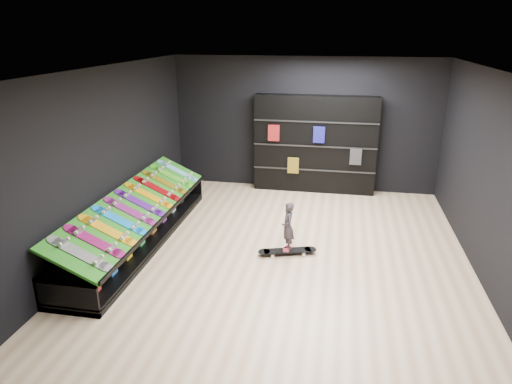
% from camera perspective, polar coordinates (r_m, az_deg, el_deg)
% --- Properties ---
extents(floor, '(6.00, 7.00, 0.01)m').
position_cam_1_polar(floor, '(7.71, 3.41, -7.74)').
color(floor, beige).
rests_on(floor, ground).
extents(ceiling, '(6.00, 7.00, 0.01)m').
position_cam_1_polar(ceiling, '(6.87, 3.93, 15.06)').
color(ceiling, white).
rests_on(ceiling, ground).
extents(wall_back, '(6.00, 0.02, 3.00)m').
position_cam_1_polar(wall_back, '(10.53, 6.06, 8.38)').
color(wall_back, black).
rests_on(wall_back, ground).
extents(wall_front, '(6.00, 0.02, 3.00)m').
position_cam_1_polar(wall_front, '(3.97, -2.83, -11.47)').
color(wall_front, black).
rests_on(wall_front, ground).
extents(wall_left, '(0.02, 7.00, 3.00)m').
position_cam_1_polar(wall_left, '(8.06, -18.07, 3.98)').
color(wall_left, black).
rests_on(wall_left, ground).
extents(wall_right, '(0.02, 7.00, 3.00)m').
position_cam_1_polar(wall_right, '(7.43, 27.26, 1.43)').
color(wall_right, black).
rests_on(wall_right, ground).
extents(display_rack, '(0.90, 4.50, 0.50)m').
position_cam_1_polar(display_rack, '(8.27, -14.40, -4.47)').
color(display_rack, black).
rests_on(display_rack, ground).
extents(turf_ramp, '(0.92, 4.50, 0.46)m').
position_cam_1_polar(turf_ramp, '(8.08, -14.35, -1.51)').
color(turf_ramp, '#1A6810').
rests_on(turf_ramp, display_rack).
extents(back_shelving, '(2.73, 0.32, 2.19)m').
position_cam_1_polar(back_shelving, '(10.43, 7.38, 5.92)').
color(back_shelving, black).
rests_on(back_shelving, ground).
extents(floor_skateboard, '(1.00, 0.50, 0.09)m').
position_cam_1_polar(floor_skateboard, '(7.67, 3.93, -7.50)').
color(floor_skateboard, black).
rests_on(floor_skateboard, ground).
extents(child, '(0.18, 0.22, 0.50)m').
position_cam_1_polar(child, '(7.54, 3.98, -5.53)').
color(child, black).
rests_on(child, floor_skateboard).
extents(display_board_0, '(0.93, 0.22, 0.50)m').
position_cam_1_polar(display_board_0, '(6.54, -21.13, -7.19)').
color(display_board_0, black).
rests_on(display_board_0, turf_ramp).
extents(display_board_1, '(0.93, 0.22, 0.50)m').
position_cam_1_polar(display_board_1, '(6.83, -19.51, -5.82)').
color(display_board_1, '#E5198C').
rests_on(display_board_1, turf_ramp).
extents(display_board_2, '(0.93, 0.22, 0.50)m').
position_cam_1_polar(display_board_2, '(7.13, -18.03, -4.56)').
color(display_board_2, orange).
rests_on(display_board_2, turf_ramp).
extents(display_board_3, '(0.93, 0.22, 0.50)m').
position_cam_1_polar(display_board_3, '(7.44, -16.68, -3.40)').
color(display_board_3, blue).
rests_on(display_board_3, turf_ramp).
extents(display_board_4, '(0.93, 0.22, 0.50)m').
position_cam_1_polar(display_board_4, '(7.75, -15.43, -2.33)').
color(display_board_4, '#2626BF').
rests_on(display_board_4, turf_ramp).
extents(display_board_5, '(0.93, 0.22, 0.50)m').
position_cam_1_polar(display_board_5, '(8.07, -14.29, -1.34)').
color(display_board_5, purple).
rests_on(display_board_5, turf_ramp).
extents(display_board_6, '(0.93, 0.22, 0.50)m').
position_cam_1_polar(display_board_6, '(8.39, -13.23, -0.43)').
color(display_board_6, yellow).
rests_on(display_board_6, turf_ramp).
extents(display_board_7, '(0.93, 0.22, 0.50)m').
position_cam_1_polar(display_board_7, '(8.72, -12.25, 0.42)').
color(display_board_7, red).
rests_on(display_board_7, turf_ramp).
extents(display_board_8, '(0.93, 0.22, 0.50)m').
position_cam_1_polar(display_board_8, '(9.05, -11.35, 1.20)').
color(display_board_8, yellow).
rests_on(display_board_8, turf_ramp).
extents(display_board_9, '(0.93, 0.22, 0.50)m').
position_cam_1_polar(display_board_9, '(9.38, -10.50, 1.93)').
color(display_board_9, green).
rests_on(display_board_9, turf_ramp).
extents(display_board_10, '(0.93, 0.22, 0.50)m').
position_cam_1_polar(display_board_10, '(9.72, -9.72, 2.61)').
color(display_board_10, '#0CB2E5').
rests_on(display_board_10, turf_ramp).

